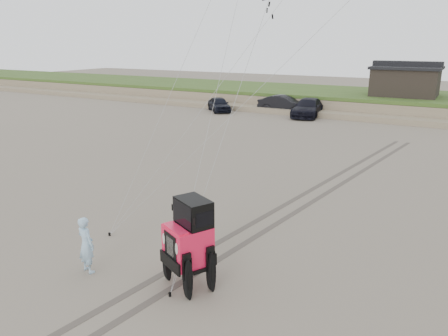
{
  "coord_description": "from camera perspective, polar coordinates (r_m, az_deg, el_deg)",
  "views": [
    {
      "loc": [
        8.02,
        -9.93,
        6.92
      ],
      "look_at": [
        0.67,
        3.0,
        2.6
      ],
      "focal_mm": 35.0,
      "sensor_mm": 36.0,
      "label": 1
    }
  ],
  "objects": [
    {
      "name": "man",
      "position": [
        14.27,
        -17.56,
        -9.53
      ],
      "size": [
        0.74,
        0.56,
        1.82
      ],
      "primitive_type": "imported",
      "rotation": [
        0.0,
        0.0,
        2.94
      ],
      "color": "#8FBBDE",
      "rests_on": "ground"
    },
    {
      "name": "jeep",
      "position": [
        12.88,
        -4.7,
        -10.92
      ],
      "size": [
        4.74,
        6.21,
        2.13
      ],
      "primitive_type": null,
      "rotation": [
        0.0,
        0.0,
        -0.46
      ],
      "color": "#FC1944",
      "rests_on": "ground"
    },
    {
      "name": "stake_aux",
      "position": [
        12.9,
        -7.08,
        -16.07
      ],
      "size": [
        0.08,
        0.08,
        0.12
      ],
      "primitive_type": "cylinder",
      "color": "black",
      "rests_on": "ground"
    },
    {
      "name": "dune_ridge",
      "position": [
        48.49,
        20.05,
        8.02
      ],
      "size": [
        160.0,
        14.25,
        1.73
      ],
      "color": "#7A6B54",
      "rests_on": "ground"
    },
    {
      "name": "truck_b",
      "position": [
        44.78,
        7.88,
        8.28
      ],
      "size": [
        5.23,
        1.84,
        1.72
      ],
      "primitive_type": "imported",
      "rotation": [
        0.0,
        0.0,
        1.57
      ],
      "color": "black",
      "rests_on": "ground"
    },
    {
      "name": "truck_a",
      "position": [
        45.15,
        -0.64,
        8.33
      ],
      "size": [
        4.22,
        4.28,
        1.46
      ],
      "primitive_type": "imported",
      "rotation": [
        0.0,
        0.0,
        0.77
      ],
      "color": "black",
      "rests_on": "ground"
    },
    {
      "name": "truck_c",
      "position": [
        42.76,
        10.9,
        7.75
      ],
      "size": [
        3.04,
        6.04,
        1.68
      ],
      "primitive_type": "imported",
      "rotation": [
        0.0,
        0.0,
        0.12
      ],
      "color": "black",
      "rests_on": "ground"
    },
    {
      "name": "stake_main",
      "position": [
        16.88,
        -14.74,
        -8.35
      ],
      "size": [
        0.08,
        0.08,
        0.12
      ],
      "primitive_type": "cylinder",
      "color": "black",
      "rests_on": "ground"
    },
    {
      "name": "tire_tracks",
      "position": [
        20.14,
        10.39,
        -4.16
      ],
      "size": [
        5.22,
        29.74,
        0.01
      ],
      "color": "#4C443D",
      "rests_on": "ground"
    },
    {
      "name": "ground",
      "position": [
        14.52,
        -8.39,
        -12.46
      ],
      "size": [
        160.0,
        160.0,
        0.0
      ],
      "primitive_type": "plane",
      "color": "#6B6054",
      "rests_on": "ground"
    },
    {
      "name": "cabin",
      "position": [
        47.46,
        22.63,
        10.54
      ],
      "size": [
        6.4,
        5.4,
        3.35
      ],
      "color": "black",
      "rests_on": "dune_ridge"
    }
  ]
}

